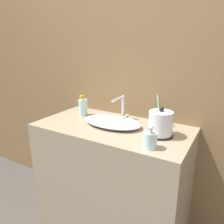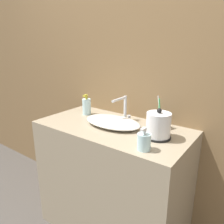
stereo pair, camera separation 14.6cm
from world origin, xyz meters
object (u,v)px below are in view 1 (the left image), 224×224
(faucet, at_px, (122,106))
(shampoo_bottle, at_px, (150,140))
(electric_kettle, at_px, (160,125))
(toothbrush_cup, at_px, (159,119))
(lotion_bottle, at_px, (83,107))

(faucet, bearing_deg, shampoo_bottle, -43.76)
(electric_kettle, xyz_separation_m, toothbrush_cup, (-0.06, 0.16, -0.02))
(electric_kettle, relative_size, shampoo_bottle, 1.45)
(toothbrush_cup, distance_m, shampoo_bottle, 0.35)
(faucet, distance_m, electric_kettle, 0.37)
(faucet, bearing_deg, toothbrush_cup, 3.86)
(faucet, relative_size, toothbrush_cup, 0.82)
(faucet, distance_m, toothbrush_cup, 0.28)
(shampoo_bottle, bearing_deg, toothbrush_cup, 101.09)
(toothbrush_cup, bearing_deg, faucet, -176.14)
(toothbrush_cup, xyz_separation_m, lotion_bottle, (-0.59, -0.07, 0.02))
(electric_kettle, height_order, toothbrush_cup, toothbrush_cup)
(toothbrush_cup, bearing_deg, lotion_bottle, -173.39)
(faucet, bearing_deg, lotion_bottle, -171.04)
(shampoo_bottle, bearing_deg, lotion_bottle, 157.19)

